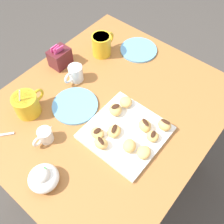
{
  "coord_description": "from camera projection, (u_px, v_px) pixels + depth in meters",
  "views": [
    {
      "loc": [
        -0.45,
        -0.4,
        1.53
      ],
      "look_at": [
        -0.02,
        -0.04,
        0.73
      ],
      "focal_mm": 40.7,
      "sensor_mm": 36.0,
      "label": 1
    }
  ],
  "objects": [
    {
      "name": "beignet_7",
      "position": [
        144.0,
        152.0,
        0.87
      ],
      "size": [
        0.06,
        0.05,
        0.03
      ],
      "primitive_type": "ellipsoid",
      "rotation": [
        0.0,
        0.0,
        1.61
      ],
      "color": "#E5B260",
      "rests_on": "pastry_plate_square"
    },
    {
      "name": "chocolate_sauce_pitcher",
      "position": [
        45.0,
        135.0,
        0.9
      ],
      "size": [
        0.09,
        0.05,
        0.06
      ],
      "color": "white",
      "rests_on": "dining_table"
    },
    {
      "name": "chocolate_drizzle_8",
      "position": [
        145.0,
        123.0,
        0.9
      ],
      "size": [
        0.03,
        0.04,
        0.0
      ],
      "primitive_type": "ellipsoid",
      "rotation": [
        0.0,
        0.0,
        4.29
      ],
      "color": "#381E11",
      "rests_on": "beignet_8"
    },
    {
      "name": "dining_table",
      "position": [
        108.0,
        124.0,
        1.13
      ],
      "size": [
        0.94,
        0.81,
        0.71
      ],
      "color": "#A36633",
      "rests_on": "ground_plane"
    },
    {
      "name": "beignet_1",
      "position": [
        165.0,
        125.0,
        0.92
      ],
      "size": [
        0.05,
        0.06,
        0.04
      ],
      "primitive_type": "ellipsoid",
      "rotation": [
        0.0,
        0.0,
        1.36
      ],
      "color": "#E5B260",
      "rests_on": "pastry_plate_square"
    },
    {
      "name": "chocolate_drizzle_5",
      "position": [
        153.0,
        134.0,
        0.89
      ],
      "size": [
        0.03,
        0.02,
        0.0
      ],
      "primitive_type": "ellipsoid",
      "rotation": [
        0.0,
        0.0,
        3.34
      ],
      "color": "#381E11",
      "rests_on": "beignet_5"
    },
    {
      "name": "chocolate_drizzle_1",
      "position": [
        166.0,
        122.0,
        0.91
      ],
      "size": [
        0.02,
        0.04,
        0.0
      ],
      "primitive_type": "ellipsoid",
      "rotation": [
        0.0,
        0.0,
        1.7
      ],
      "color": "#381E11",
      "rests_on": "beignet_1"
    },
    {
      "name": "sugar_caddy",
      "position": [
        60.0,
        57.0,
        1.12
      ],
      "size": [
        0.09,
        0.07,
        0.11
      ],
      "color": "#561E23",
      "rests_on": "dining_table"
    },
    {
      "name": "ground_plane",
      "position": [
        109.0,
        173.0,
        1.6
      ],
      "size": [
        8.0,
        8.0,
        0.0
      ],
      "primitive_type": "plane",
      "color": "#423D38"
    },
    {
      "name": "chocolate_drizzle_2",
      "position": [
        114.0,
        129.0,
        0.9
      ],
      "size": [
        0.04,
        0.03,
        0.0
      ],
      "primitive_type": "ellipsoid",
      "rotation": [
        0.0,
        0.0,
        3.5
      ],
      "color": "#381E11",
      "rests_on": "beignet_2"
    },
    {
      "name": "chocolate_drizzle_3",
      "position": [
        97.0,
        131.0,
        0.9
      ],
      "size": [
        0.03,
        0.02,
        0.0
      ],
      "primitive_type": "ellipsoid",
      "rotation": [
        0.0,
        0.0,
        2.97
      ],
      "color": "#381E11",
      "rests_on": "beignet_3"
    },
    {
      "name": "saucer_sky_left",
      "position": [
        139.0,
        50.0,
        1.2
      ],
      "size": [
        0.17,
        0.17,
        0.01
      ],
      "primitive_type": "cylinder",
      "color": "#66A8DB",
      "rests_on": "dining_table"
    },
    {
      "name": "beignet_8",
      "position": [
        144.0,
        126.0,
        0.92
      ],
      "size": [
        0.06,
        0.07,
        0.04
      ],
      "primitive_type": "ellipsoid",
      "rotation": [
        0.0,
        0.0,
        4.22
      ],
      "color": "#E5B260",
      "rests_on": "pastry_plate_square"
    },
    {
      "name": "saucer_sky_right",
      "position": [
        75.0,
        105.0,
        1.01
      ],
      "size": [
        0.18,
        0.18,
        0.01
      ],
      "primitive_type": "cylinder",
      "color": "#66A8DB",
      "rests_on": "dining_table"
    },
    {
      "name": "beignet_2",
      "position": [
        114.0,
        131.0,
        0.91
      ],
      "size": [
        0.07,
        0.06,
        0.03
      ],
      "primitive_type": "ellipsoid",
      "rotation": [
        0.0,
        0.0,
        3.39
      ],
      "color": "#E5B260",
      "rests_on": "pastry_plate_square"
    },
    {
      "name": "beignet_9",
      "position": [
        101.0,
        143.0,
        0.88
      ],
      "size": [
        0.05,
        0.06,
        0.03
      ],
      "primitive_type": "ellipsoid",
      "rotation": [
        0.0,
        0.0,
        1.69
      ],
      "color": "#E5B260",
      "rests_on": "pastry_plate_square"
    },
    {
      "name": "ice_cream_bowl",
      "position": [
        43.0,
        178.0,
        0.81
      ],
      "size": [
        0.1,
        0.1,
        0.08
      ],
      "color": "white",
      "rests_on": "dining_table"
    },
    {
      "name": "beignet_0",
      "position": [
        129.0,
        146.0,
        0.87
      ],
      "size": [
        0.07,
        0.06,
        0.04
      ],
      "primitive_type": "ellipsoid",
      "rotation": [
        0.0,
        0.0,
        5.13
      ],
      "color": "#E5B260",
      "rests_on": "pastry_plate_square"
    },
    {
      "name": "beignet_5",
      "position": [
        153.0,
        136.0,
        0.9
      ],
      "size": [
        0.05,
        0.05,
        0.03
      ],
      "primitive_type": "ellipsoid",
      "rotation": [
        0.0,
        0.0,
        3.41
      ],
      "color": "#E5B260",
      "rests_on": "pastry_plate_square"
    },
    {
      "name": "coffee_mug_mustard_right",
      "position": [
        102.0,
        44.0,
        1.15
      ],
      "size": [
        0.13,
        0.09,
        0.1
      ],
      "color": "gold",
      "rests_on": "dining_table"
    },
    {
      "name": "cream_pitcher_white",
      "position": [
        75.0,
        73.0,
        1.07
      ],
      "size": [
        0.1,
        0.06,
        0.07
      ],
      "color": "white",
      "rests_on": "dining_table"
    },
    {
      "name": "beignet_6",
      "position": [
        126.0,
        102.0,
        0.99
      ],
      "size": [
        0.07,
        0.07,
        0.03
      ],
      "primitive_type": "ellipsoid",
      "rotation": [
        0.0,
        0.0,
        5.65
      ],
      "color": "#E5B260",
      "rests_on": "pastry_plate_square"
    },
    {
      "name": "pastry_plate_square",
      "position": [
        126.0,
        132.0,
        0.94
      ],
      "size": [
        0.27,
        0.27,
        0.02
      ],
      "primitive_type": "cube",
      "color": "white",
      "rests_on": "dining_table"
    },
    {
      "name": "beignet_3",
      "position": [
        97.0,
        133.0,
        0.91
      ],
      "size": [
        0.05,
        0.05,
        0.03
      ],
      "primitive_type": "ellipsoid",
      "rotation": [
        0.0,
        0.0,
        3.12
      ],
      "color": "#E5B260",
      "rests_on": "pastry_plate_square"
    },
    {
      "name": "coffee_mug_mustard_left",
      "position": [
        27.0,
        104.0,
        0.96
      ],
      "size": [
        0.13,
        0.1,
        0.13
      ],
      "color": "gold",
      "rests_on": "dining_table"
    },
    {
      "name": "chocolate_drizzle_9",
      "position": [
        101.0,
        141.0,
        0.87
      ],
      "size": [
        0.03,
        0.04,
        0.0
      ],
      "primitive_type": "ellipsoid",
      "rotation": [
        0.0,
        0.0,
        1.23
      ],
      "color": "#381E11",
      "rests_on": "beignet_9"
    },
    {
      "name": "beignet_4",
      "position": [
        115.0,
        110.0,
        0.96
      ],
      "size": [
        0.07,
        0.07,
        0.04
      ],
      "primitive_type": "ellipsoid",
      "rotation": [
        0.0,
        0.0,
        5.74
      ],
      "color": "#E5B260",
      "rests_on": "pastry_plate_square"
    },
    {
      "name": "chocolate_drizzle_4",
      "position": [
        115.0,
        106.0,
        0.95
      ],
      "size": [
        0.04,
        0.03,
        0.0
      ],
      "primitive_type": "ellipsoid",
      "rotation": [
        0.0,
        0.0,
        5.92
      ],
      "color": "#381E11",
      "rests_on": "beignet_4"
    }
  ]
}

